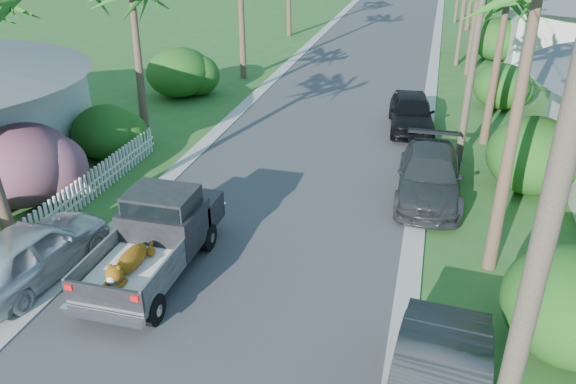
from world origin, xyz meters
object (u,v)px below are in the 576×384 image
(parked_car_rm, at_px, (430,176))
(parked_car_rf, at_px, (411,112))
(utility_pole_a, at_px, (529,301))
(utility_pole_b, at_px, (477,36))
(parked_car_ln, at_px, (30,252))
(pickup_truck, at_px, (160,232))

(parked_car_rm, xyz_separation_m, parked_car_rf, (-0.97, 6.26, 0.03))
(parked_car_rm, height_order, parked_car_rf, parked_car_rf)
(parked_car_rm, height_order, utility_pole_a, utility_pole_a)
(utility_pole_b, bearing_deg, parked_car_rm, -107.19)
(parked_car_ln, bearing_deg, parked_car_rf, -116.65)
(parked_car_rf, bearing_deg, utility_pole_a, -90.17)
(pickup_truck, height_order, parked_car_rm, pickup_truck)
(parked_car_rm, xyz_separation_m, utility_pole_b, (1.03, 3.33, 3.87))
(utility_pole_a, bearing_deg, utility_pole_b, 90.00)
(utility_pole_b, bearing_deg, utility_pole_a, -90.00)
(utility_pole_a, bearing_deg, parked_car_ln, 157.57)
(parked_car_ln, height_order, utility_pole_a, utility_pole_a)
(parked_car_ln, distance_m, utility_pole_a, 12.09)
(parked_car_rf, bearing_deg, utility_pole_b, -62.20)
(parked_car_rm, relative_size, utility_pole_a, 0.56)
(parked_car_rm, distance_m, parked_car_ln, 12.03)
(parked_car_rf, xyz_separation_m, utility_pole_b, (2.00, -2.93, 3.84))
(parked_car_ln, bearing_deg, pickup_truck, -149.13)
(parked_car_rf, distance_m, parked_car_ln, 16.05)
(parked_car_rm, distance_m, parked_car_rf, 6.33)
(utility_pole_b, bearing_deg, parked_car_ln, -134.93)
(pickup_truck, bearing_deg, parked_car_rm, 41.70)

